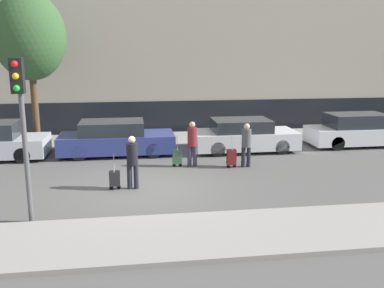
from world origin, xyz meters
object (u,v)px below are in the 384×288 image
Objects in this scene: pedestrian_left at (132,159)px; bare_tree_near_crossing at (30,37)px; trolley_left at (115,179)px; pedestrian_right at (246,143)px; trolley_right at (231,157)px; parked_car_1 at (116,139)px; parked_car_2 at (244,136)px; parked_car_3 at (359,131)px; traffic_light at (21,109)px; trolley_center at (177,157)px; pedestrian_center at (192,141)px; parked_bicycle at (121,132)px.

pedestrian_left is 8.20m from bare_tree_near_crossing.
trolley_left is at bearing -179.93° from pedestrian_left.
pedestrian_right is (4.64, 1.93, 0.56)m from trolley_left.
bare_tree_near_crossing reaches higher than trolley_right.
parked_car_1 reaches higher than parked_car_2.
parked_car_3 is 1.14× the size of traffic_light.
pedestrian_center is at bearing -6.11° from trolley_center.
pedestrian_center reaches higher than parked_car_2.
pedestrian_left is 2.90m from trolley_center.
trolley_left is 0.17× the size of bare_tree_near_crossing.
traffic_light reaches higher than parked_car_1.
bare_tree_near_crossing reaches higher than trolley_center.
bare_tree_near_crossing is at bearing 150.96° from trolley_right.
trolley_left is at bearing -133.89° from pedestrian_center.
trolley_left is 3.18m from trolley_center.
trolley_left is at bearing -160.92° from pedestrian_right.
pedestrian_right is 9.85m from bare_tree_near_crossing.
parked_car_2 reaches higher than trolley_left.
parked_car_3 reaches higher than parked_car_1.
pedestrian_left is (-9.96, -4.70, 0.27)m from parked_car_3.
trolley_center is 8.02m from bare_tree_near_crossing.
trolley_left is at bearing -155.95° from parked_car_3.
bare_tree_near_crossing reaches higher than parked_bicycle.
pedestrian_right reaches higher than parked_car_3.
parked_car_3 is at bearing 23.41° from pedestrian_center.
trolley_center reaches higher than parked_bicycle.
trolley_right reaches higher than trolley_center.
pedestrian_left is 3.15m from pedestrian_center.
pedestrian_center is (-2.50, -2.16, 0.30)m from parked_car_2.
parked_car_3 is at bearing 24.05° from trolley_left.
pedestrian_right is 8.12m from traffic_light.
trolley_center is at bearing -44.67° from parked_car_1.
trolley_right is 0.30× the size of traffic_light.
parked_car_2 is at bearing -10.75° from bare_tree_near_crossing.
parked_car_1 is 2.86× the size of pedestrian_right.
traffic_light reaches higher than trolley_center.
bare_tree_near_crossing is at bearing -166.60° from parked_bicycle.
parked_bicycle is (0.07, 6.92, 0.15)m from trolley_left.
parked_car_1 is at bearing -179.29° from parked_car_3.
parked_car_1 is at bearing -93.88° from parked_bicycle.
parked_car_2 is 2.59m from pedestrian_right.
pedestrian_right is at bearing -47.56° from parked_bicycle.
pedestrian_center is (2.16, 2.28, 0.01)m from pedestrian_left.
pedestrian_left is 1.03× the size of pedestrian_right.
pedestrian_right is 0.75m from trolley_right.
parked_car_1 is 3.96× the size of trolley_center.
parked_car_2 is 6.85m from trolley_left.
pedestrian_right reaches higher than parked_bicycle.
pedestrian_left is at bearing -82.03° from parked_car_1.
pedestrian_right reaches higher than parked_car_2.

